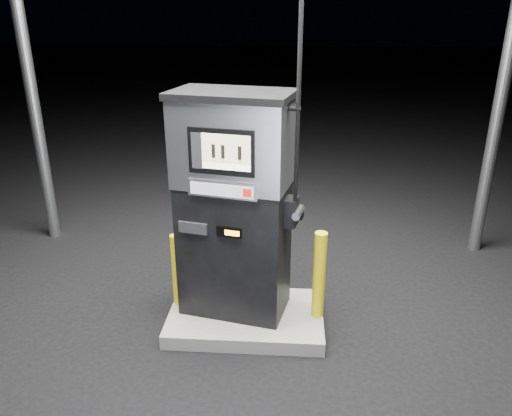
{
  "coord_description": "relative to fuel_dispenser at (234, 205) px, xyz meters",
  "views": [
    {
      "loc": [
        0.42,
        -4.42,
        3.11
      ],
      "look_at": [
        0.1,
        0.0,
        1.32
      ],
      "focal_mm": 35.0,
      "sensor_mm": 36.0,
      "label": 1
    }
  ],
  "objects": [
    {
      "name": "bollard_left",
      "position": [
        -0.62,
        0.03,
        -0.76
      ],
      "size": [
        0.12,
        0.12,
        0.8
      ],
      "primitive_type": "cylinder",
      "rotation": [
        0.0,
        0.0,
        -0.1
      ],
      "color": "yellow",
      "rests_on": "pump_island"
    },
    {
      "name": "ground",
      "position": [
        0.12,
        -0.1,
        -1.31
      ],
      "size": [
        80.0,
        80.0,
        0.0
      ],
      "primitive_type": "plane",
      "color": "black",
      "rests_on": "ground"
    },
    {
      "name": "fuel_dispenser",
      "position": [
        0.0,
        0.0,
        0.0
      ],
      "size": [
        1.31,
        0.89,
        4.7
      ],
      "rotation": [
        0.0,
        0.0,
        -0.21
      ],
      "color": "black",
      "rests_on": "pump_island"
    },
    {
      "name": "pump_island",
      "position": [
        0.12,
        -0.1,
        -1.24
      ],
      "size": [
        1.6,
        1.0,
        0.15
      ],
      "primitive_type": "cube",
      "color": "slate",
      "rests_on": "ground"
    },
    {
      "name": "bollard_right",
      "position": [
        0.86,
        -0.1,
        -0.7
      ],
      "size": [
        0.13,
        0.13,
        0.94
      ],
      "primitive_type": "cylinder",
      "rotation": [
        0.0,
        0.0,
        -0.06
      ],
      "color": "yellow",
      "rests_on": "pump_island"
    }
  ]
}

